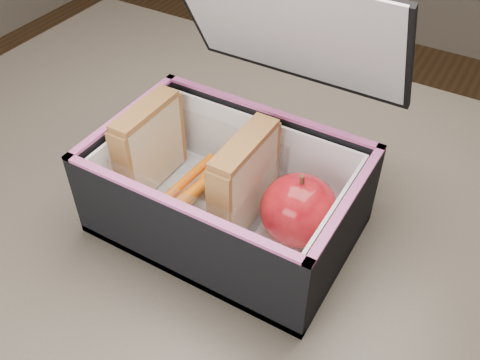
{
  "coord_description": "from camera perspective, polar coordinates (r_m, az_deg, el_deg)",
  "views": [
    {
      "loc": [
        0.15,
        -0.35,
        1.19
      ],
      "look_at": [
        -0.06,
        0.01,
        0.81
      ],
      "focal_mm": 40.0,
      "sensor_mm": 36.0,
      "label": 1
    }
  ],
  "objects": [
    {
      "name": "plastic_tub",
      "position": [
        0.6,
        -4.71,
        0.38
      ],
      "size": [
        0.17,
        0.12,
        0.07
      ],
      "primitive_type": null,
      "color": "white",
      "rests_on": "lunch_bag"
    },
    {
      "name": "sandwich_left",
      "position": [
        0.61,
        -9.63,
        3.69
      ],
      "size": [
        0.03,
        0.09,
        0.1
      ],
      "color": "#DCB88B",
      "rests_on": "plastic_tub"
    },
    {
      "name": "paper_napkin",
      "position": [
        0.58,
        6.08,
        -5.68
      ],
      "size": [
        0.08,
        0.09,
        0.01
      ],
      "primitive_type": "cube",
      "rotation": [
        0.0,
        0.0,
        0.07
      ],
      "color": "white",
      "rests_on": "lunch_bag"
    },
    {
      "name": "carrot_sticks",
      "position": [
        0.6,
        -5.0,
        -0.89
      ],
      "size": [
        0.04,
        0.12,
        0.03
      ],
      "color": "#EA6300",
      "rests_on": "plastic_tub"
    },
    {
      "name": "red_apple",
      "position": [
        0.55,
        6.31,
        -3.18
      ],
      "size": [
        0.09,
        0.09,
        0.08
      ],
      "rotation": [
        0.0,
        0.0,
        0.08
      ],
      "color": "maroon",
      "rests_on": "paper_napkin"
    },
    {
      "name": "lunch_bag",
      "position": [
        0.57,
        -1.15,
        -0.41
      ],
      "size": [
        0.27,
        0.27,
        0.26
      ],
      "color": "black",
      "rests_on": "kitchen_table"
    },
    {
      "name": "sandwich_right",
      "position": [
        0.56,
        0.48,
        -0.14
      ],
      "size": [
        0.03,
        0.1,
        0.11
      ],
      "color": "#DCB88B",
      "rests_on": "plastic_tub"
    },
    {
      "name": "kitchen_table",
      "position": [
        0.66,
        4.59,
        -12.45
      ],
      "size": [
        1.2,
        0.8,
        0.75
      ],
      "color": "brown",
      "rests_on": "ground"
    }
  ]
}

